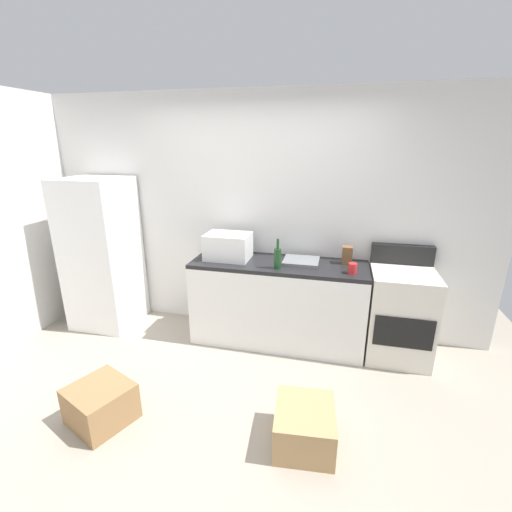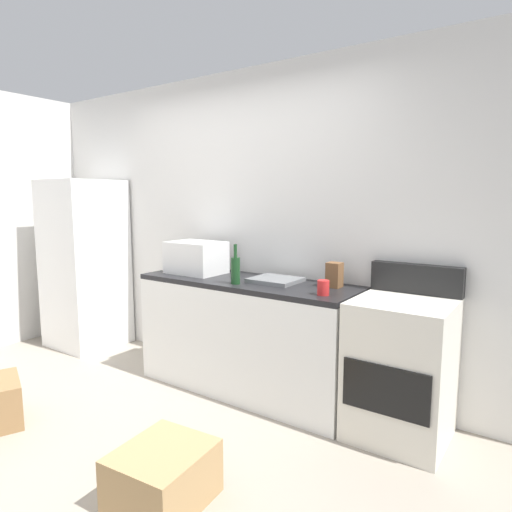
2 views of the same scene
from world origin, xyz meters
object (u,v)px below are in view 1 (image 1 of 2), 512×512
(stove_oven, at_px, (399,313))
(knife_block, at_px, (347,255))
(coffee_mug, at_px, (352,268))
(cardboard_box_large, at_px, (101,404))
(cardboard_box_medium, at_px, (304,426))
(wine_bottle, at_px, (278,258))
(microwave, at_px, (228,246))
(refrigerator, at_px, (102,254))

(stove_oven, height_order, knife_block, stove_oven)
(coffee_mug, relative_size, cardboard_box_large, 0.23)
(knife_block, distance_m, cardboard_box_large, 2.56)
(cardboard_box_medium, bearing_deg, wine_bottle, 109.85)
(microwave, distance_m, knife_block, 1.23)
(microwave, relative_size, cardboard_box_medium, 0.98)
(knife_block, bearing_deg, cardboard_box_large, -138.02)
(coffee_mug, relative_size, cardboard_box_medium, 0.21)
(wine_bottle, bearing_deg, cardboard_box_large, -130.99)
(microwave, relative_size, wine_bottle, 1.53)
(stove_oven, height_order, cardboard_box_large, stove_oven)
(refrigerator, distance_m, cardboard_box_large, 1.85)
(coffee_mug, xyz_separation_m, knife_block, (-0.05, 0.28, 0.04))
(refrigerator, height_order, cardboard_box_medium, refrigerator)
(refrigerator, bearing_deg, wine_bottle, -3.42)
(microwave, distance_m, coffee_mug, 1.29)
(wine_bottle, distance_m, cardboard_box_medium, 1.51)
(microwave, height_order, wine_bottle, wine_bottle)
(refrigerator, xyz_separation_m, wine_bottle, (2.07, -0.12, 0.15))
(refrigerator, relative_size, microwave, 3.73)
(stove_oven, relative_size, coffee_mug, 11.00)
(wine_bottle, bearing_deg, refrigerator, 176.58)
(cardboard_box_large, distance_m, cardboard_box_medium, 1.56)
(stove_oven, relative_size, wine_bottle, 3.67)
(knife_block, bearing_deg, cardboard_box_medium, -99.37)
(refrigerator, xyz_separation_m, cardboard_box_medium, (2.49, -1.28, -0.71))
(cardboard_box_large, bearing_deg, microwave, 68.88)
(refrigerator, bearing_deg, knife_block, 3.90)
(wine_bottle, height_order, knife_block, wine_bottle)
(stove_oven, xyz_separation_m, wine_bottle, (-1.20, -0.18, 0.54))
(refrigerator, distance_m, knife_block, 2.74)
(refrigerator, relative_size, cardboard_box_medium, 3.64)
(wine_bottle, relative_size, cardboard_box_medium, 0.64)
(microwave, height_order, coffee_mug, microwave)
(knife_block, relative_size, cardboard_box_medium, 0.38)
(cardboard_box_large, relative_size, cardboard_box_medium, 0.91)
(stove_oven, height_order, microwave, microwave)
(refrigerator, distance_m, coffee_mug, 2.78)
(wine_bottle, distance_m, coffee_mug, 0.71)
(wine_bottle, distance_m, cardboard_box_large, 1.94)
(cardboard_box_large, xyz_separation_m, cardboard_box_medium, (1.56, 0.15, -0.01))
(coffee_mug, bearing_deg, wine_bottle, -177.61)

